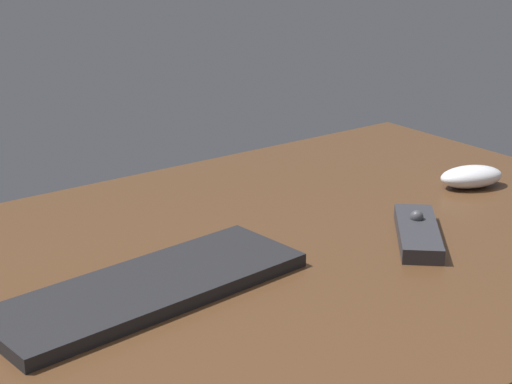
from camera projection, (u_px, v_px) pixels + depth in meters
The scene contains 4 objects.
desk at pixel (243, 265), 116.50cm from camera, with size 140.00×84.00×2.00cm, color #4C301C.
keyboard at pixel (149, 288), 105.49cm from camera, with size 41.42×14.22×1.79cm, color black.
computer_mouse at pixel (471, 177), 144.52cm from camera, with size 11.43×6.01×3.73cm, color silver.
media_remote at pixel (418, 232), 122.25cm from camera, with size 16.48×17.40×3.56cm.
Camera 1 is at (-62.27, -86.64, 48.91)cm, focal length 59.11 mm.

